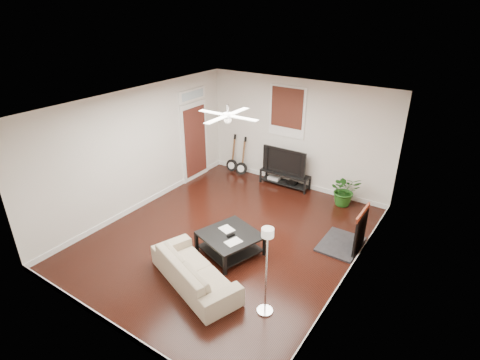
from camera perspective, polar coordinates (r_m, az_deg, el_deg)
The scene contains 14 objects.
room at distance 7.35m, azimuth -1.73°, elevation 0.65°, with size 5.01×6.01×2.81m.
brick_accent at distance 7.26m, azimuth 19.33°, elevation -1.22°, with size 0.02×2.20×2.80m, color #A24934.
fireplace at distance 7.76m, azimuth 16.30°, elevation -6.91°, with size 0.80×1.10×0.92m, color black.
window_back at distance 9.71m, azimuth 7.08°, elevation 10.15°, with size 1.00×0.06×1.30m, color #3F1C11.
door_left at distance 10.22m, azimuth -6.86°, elevation 6.83°, with size 0.08×1.00×2.50m, color white.
tv_stand at distance 10.11m, azimuth 6.74°, elevation 0.12°, with size 1.34×0.36×0.38m, color black.
tv at distance 9.91m, azimuth 6.95°, elevation 2.97°, with size 1.20×0.16×0.69m, color black.
coffee_table at distance 7.46m, azimuth -1.48°, elevation -9.48°, with size 1.01×1.01×0.42m, color black.
sofa at distance 6.74m, azimuth -6.85°, elevation -13.32°, with size 1.91×0.75×0.56m, color #BDA98E.
floor_lamp at distance 5.88m, azimuth 3.97°, elevation -13.66°, with size 0.26×0.26×1.56m, color white, non-canonical shape.
potted_plant at distance 9.36m, azimuth 15.50°, elevation -1.47°, with size 0.70×0.61×0.78m, color #1E5518.
guitar_left at distance 10.73m, azimuth -1.26°, elevation 3.95°, with size 0.34×0.24×1.10m, color black, non-canonical shape.
guitar_right at distance 10.53m, azimuth 0.21°, elevation 3.51°, with size 0.34×0.24×1.10m, color black, non-canonical shape.
ceiling_fan at distance 6.93m, azimuth -1.86°, elevation 9.68°, with size 1.24×1.24×0.32m, color white, non-canonical shape.
Camera 1 is at (3.89, -5.42, 4.48)m, focal length 28.38 mm.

